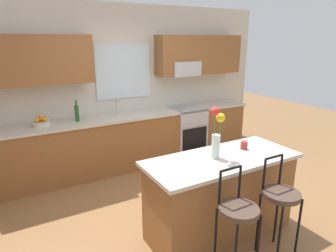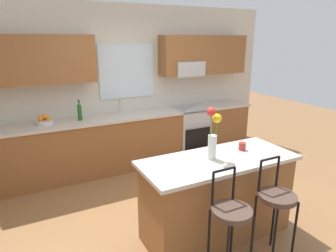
% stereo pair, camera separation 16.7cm
% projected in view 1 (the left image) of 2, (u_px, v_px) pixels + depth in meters
% --- Properties ---
extents(ground_plane, '(14.00, 14.00, 0.00)m').
position_uv_depth(ground_plane, '(186.00, 211.00, 3.82)').
color(ground_plane, olive).
extents(back_wall_assembly, '(5.60, 0.50, 2.70)m').
position_uv_depth(back_wall_assembly, '(125.00, 77.00, 5.06)').
color(back_wall_assembly, beige).
rests_on(back_wall_assembly, ground).
extents(counter_run, '(4.56, 0.64, 0.92)m').
position_uv_depth(counter_run, '(132.00, 140.00, 5.11)').
color(counter_run, brown).
rests_on(counter_run, ground).
extents(sink_faucet, '(0.02, 0.13, 0.23)m').
position_uv_depth(sink_faucet, '(117.00, 106.00, 4.97)').
color(sink_faucet, '#B7BABC').
rests_on(sink_faucet, counter_run).
extents(oven_range, '(0.60, 0.64, 0.92)m').
position_uv_depth(oven_range, '(186.00, 131.00, 5.60)').
color(oven_range, '#B7BABC').
rests_on(oven_range, ground).
extents(kitchen_island, '(1.70, 0.72, 0.92)m').
position_uv_depth(kitchen_island, '(220.00, 196.00, 3.30)').
color(kitchen_island, brown).
rests_on(kitchen_island, ground).
extents(bar_stool_near, '(0.36, 0.36, 1.04)m').
position_uv_depth(bar_stool_near, '(238.00, 214.00, 2.64)').
color(bar_stool_near, black).
rests_on(bar_stool_near, ground).
extents(bar_stool_middle, '(0.36, 0.36, 1.04)m').
position_uv_depth(bar_stool_middle, '(280.00, 199.00, 2.90)').
color(bar_stool_middle, black).
rests_on(bar_stool_middle, ground).
extents(flower_vase, '(0.18, 0.10, 0.56)m').
position_uv_depth(flower_vase, '(217.00, 133.00, 3.07)').
color(flower_vase, silver).
rests_on(flower_vase, kitchen_island).
extents(mug_ceramic, '(0.08, 0.08, 0.09)m').
position_uv_depth(mug_ceramic, '(244.00, 145.00, 3.40)').
color(mug_ceramic, '#A52D28').
rests_on(mug_ceramic, kitchen_island).
extents(fruit_bowl_oranges, '(0.24, 0.24, 0.16)m').
position_uv_depth(fruit_bowl_oranges, '(41.00, 122.00, 4.30)').
color(fruit_bowl_oranges, silver).
rests_on(fruit_bowl_oranges, counter_run).
extents(bottle_olive_oil, '(0.06, 0.06, 0.32)m').
position_uv_depth(bottle_olive_oil, '(77.00, 113.00, 4.52)').
color(bottle_olive_oil, '#1E5923').
rests_on(bottle_olive_oil, counter_run).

